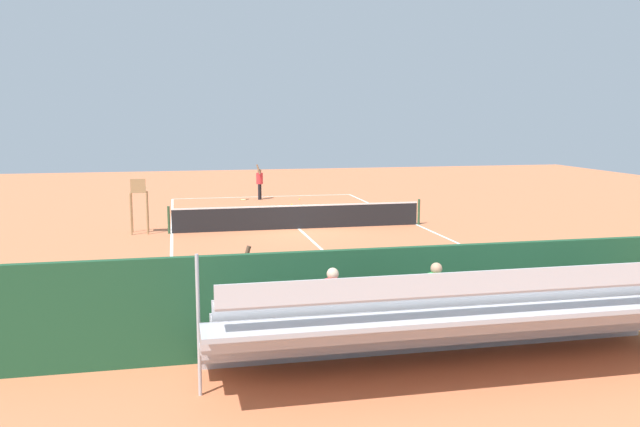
{
  "coord_description": "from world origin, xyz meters",
  "views": [
    {
      "loc": [
        4.78,
        25.96,
        4.51
      ],
      "look_at": [
        0.0,
        4.0,
        1.2
      ],
      "focal_mm": 37.33,
      "sensor_mm": 36.0,
      "label": 1
    }
  ],
  "objects_px": {
    "tennis_net": "(299,217)",
    "tennis_ball_near": "(292,204)",
    "bleacher_stand": "(458,320)",
    "tennis_racket": "(244,200)",
    "courtside_bench": "(544,299)",
    "line_judge": "(249,292)",
    "tennis_player": "(260,181)",
    "tennis_ball_far": "(299,199)",
    "equipment_bag": "(455,324)",
    "umpire_chair": "(139,200)"
  },
  "relations": [
    {
      "from": "courtside_bench",
      "to": "tennis_racket",
      "type": "relative_size",
      "value": 3.22
    },
    {
      "from": "courtside_bench",
      "to": "equipment_bag",
      "type": "bearing_deg",
      "value": 3.47
    },
    {
      "from": "tennis_player",
      "to": "line_judge",
      "type": "relative_size",
      "value": 1.0
    },
    {
      "from": "bleacher_stand",
      "to": "line_judge",
      "type": "bearing_deg",
      "value": -33.6
    },
    {
      "from": "tennis_player",
      "to": "tennis_ball_far",
      "type": "xyz_separation_m",
      "value": [
        -2.08,
        0.63,
        -0.98
      ]
    },
    {
      "from": "courtside_bench",
      "to": "tennis_ball_near",
      "type": "bearing_deg",
      "value": -84.35
    },
    {
      "from": "line_judge",
      "to": "tennis_racket",
      "type": "bearing_deg",
      "value": -95.48
    },
    {
      "from": "bleacher_stand",
      "to": "equipment_bag",
      "type": "xyz_separation_m",
      "value": [
        -0.81,
        -1.94,
        -0.73
      ]
    },
    {
      "from": "tennis_player",
      "to": "tennis_ball_far",
      "type": "bearing_deg",
      "value": 163.18
    },
    {
      "from": "equipment_bag",
      "to": "bleacher_stand",
      "type": "bearing_deg",
      "value": 67.25
    },
    {
      "from": "equipment_bag",
      "to": "line_judge",
      "type": "bearing_deg",
      "value": -4.86
    },
    {
      "from": "bleacher_stand",
      "to": "tennis_racket",
      "type": "bearing_deg",
      "value": -87.1
    },
    {
      "from": "tennis_ball_far",
      "to": "line_judge",
      "type": "height_order",
      "value": "line_judge"
    },
    {
      "from": "equipment_bag",
      "to": "tennis_ball_far",
      "type": "bearing_deg",
      "value": -92.23
    },
    {
      "from": "tennis_player",
      "to": "tennis_ball_near",
      "type": "bearing_deg",
      "value": 116.01
    },
    {
      "from": "tennis_net",
      "to": "equipment_bag",
      "type": "bearing_deg",
      "value": 93.63
    },
    {
      "from": "tennis_ball_near",
      "to": "courtside_bench",
      "type": "bearing_deg",
      "value": 95.65
    },
    {
      "from": "tennis_net",
      "to": "tennis_player",
      "type": "xyz_separation_m",
      "value": [
        0.35,
        -9.81,
        0.51
      ]
    },
    {
      "from": "bleacher_stand",
      "to": "tennis_player",
      "type": "distance_m",
      "value": 25.15
    },
    {
      "from": "bleacher_stand",
      "to": "tennis_ball_far",
      "type": "bearing_deg",
      "value": -93.94
    },
    {
      "from": "courtside_bench",
      "to": "tennis_racket",
      "type": "distance_m",
      "value": 23.46
    },
    {
      "from": "tennis_racket",
      "to": "tennis_ball_far",
      "type": "relative_size",
      "value": 8.47
    },
    {
      "from": "tennis_player",
      "to": "bleacher_stand",
      "type": "bearing_deg",
      "value": 90.88
    },
    {
      "from": "bleacher_stand",
      "to": "line_judge",
      "type": "xyz_separation_m",
      "value": [
        3.47,
        -2.3,
        0.1
      ]
    },
    {
      "from": "equipment_bag",
      "to": "tennis_player",
      "type": "height_order",
      "value": "tennis_player"
    },
    {
      "from": "tennis_racket",
      "to": "line_judge",
      "type": "xyz_separation_m",
      "value": [
        2.19,
        22.83,
        1.0
      ]
    },
    {
      "from": "bleacher_stand",
      "to": "tennis_ball_far",
      "type": "relative_size",
      "value": 137.27
    },
    {
      "from": "tennis_player",
      "to": "umpire_chair",
      "type": "bearing_deg",
      "value": 58.57
    },
    {
      "from": "tennis_net",
      "to": "tennis_ball_near",
      "type": "height_order",
      "value": "tennis_net"
    },
    {
      "from": "tennis_net",
      "to": "tennis_ball_near",
      "type": "xyz_separation_m",
      "value": [
        -0.95,
        -7.14,
        -0.47
      ]
    },
    {
      "from": "tennis_ball_far",
      "to": "courtside_bench",
      "type": "bearing_deg",
      "value": 93.17
    },
    {
      "from": "line_judge",
      "to": "tennis_player",
      "type": "bearing_deg",
      "value": -97.68
    },
    {
      "from": "tennis_net",
      "to": "line_judge",
      "type": "bearing_deg",
      "value": 75.26
    },
    {
      "from": "equipment_bag",
      "to": "tennis_ball_near",
      "type": "relative_size",
      "value": 13.64
    },
    {
      "from": "equipment_bag",
      "to": "line_judge",
      "type": "height_order",
      "value": "line_judge"
    },
    {
      "from": "tennis_net",
      "to": "equipment_bag",
      "type": "relative_size",
      "value": 11.44
    },
    {
      "from": "line_judge",
      "to": "tennis_ball_near",
      "type": "bearing_deg",
      "value": -102.25
    },
    {
      "from": "tennis_racket",
      "to": "tennis_ball_near",
      "type": "distance_m",
      "value": 3.44
    },
    {
      "from": "courtside_bench",
      "to": "equipment_bag",
      "type": "relative_size",
      "value": 2.0
    },
    {
      "from": "tennis_ball_near",
      "to": "tennis_ball_far",
      "type": "height_order",
      "value": "same"
    },
    {
      "from": "tennis_ball_near",
      "to": "bleacher_stand",
      "type": "bearing_deg",
      "value": 87.67
    },
    {
      "from": "courtside_bench",
      "to": "tennis_racket",
      "type": "xyz_separation_m",
      "value": [
        4.21,
        -23.07,
        -0.54
      ]
    },
    {
      "from": "bleacher_stand",
      "to": "umpire_chair",
      "type": "bearing_deg",
      "value": -68.17
    },
    {
      "from": "tennis_ball_far",
      "to": "tennis_racket",
      "type": "bearing_deg",
      "value": -11.78
    },
    {
      "from": "equipment_bag",
      "to": "tennis_player",
      "type": "xyz_separation_m",
      "value": [
        1.2,
        -23.21,
        0.84
      ]
    },
    {
      "from": "courtside_bench",
      "to": "tennis_ball_far",
      "type": "height_order",
      "value": "courtside_bench"
    },
    {
      "from": "tennis_player",
      "to": "line_judge",
      "type": "bearing_deg",
      "value": 82.32
    },
    {
      "from": "line_judge",
      "to": "bleacher_stand",
      "type": "bearing_deg",
      "value": 146.4
    },
    {
      "from": "umpire_chair",
      "to": "tennis_racket",
      "type": "xyz_separation_m",
      "value": [
        -4.96,
        -9.56,
        -1.3
      ]
    },
    {
      "from": "bleacher_stand",
      "to": "tennis_racket",
      "type": "distance_m",
      "value": 25.18
    }
  ]
}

